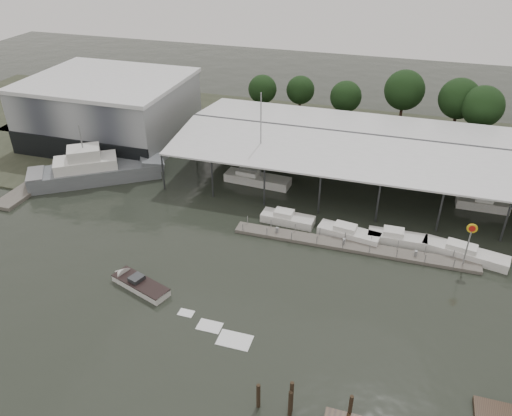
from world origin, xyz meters
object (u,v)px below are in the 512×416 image
(shell_fuel_sign, at_px, (470,237))
(grey_trawler, at_px, (96,170))
(speedboat_underway, at_px, (137,283))
(white_sailboat, at_px, (256,179))

(shell_fuel_sign, height_order, grey_trawler, grey_trawler)
(shell_fuel_sign, bearing_deg, speedboat_underway, -157.59)
(grey_trawler, relative_size, speedboat_underway, 1.03)
(shell_fuel_sign, xyz_separation_m, white_sailboat, (-27.26, 12.00, -3.27))
(grey_trawler, distance_m, white_sailboat, 23.02)
(shell_fuel_sign, relative_size, white_sailboat, 0.41)
(white_sailboat, xyz_separation_m, speedboat_underway, (-5.19, -25.38, -0.26))
(shell_fuel_sign, relative_size, speedboat_underway, 0.31)
(shell_fuel_sign, distance_m, grey_trawler, 49.95)
(shell_fuel_sign, xyz_separation_m, grey_trawler, (-49.51, 6.18, -2.35))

